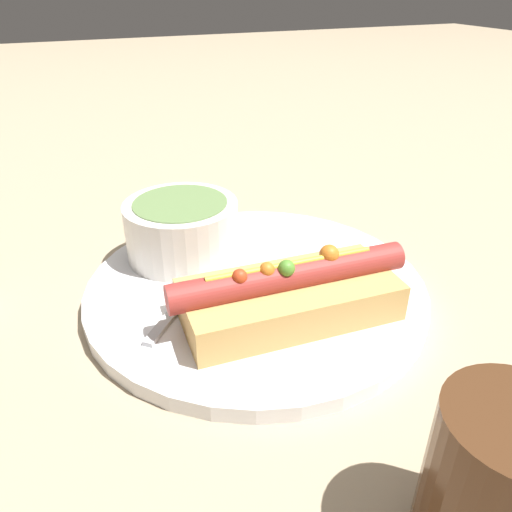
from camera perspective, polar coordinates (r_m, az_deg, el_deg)
The scene contains 6 objects.
ground_plane at distance 0.45m, azimuth 0.00°, elevation -4.40°, with size 4.00×4.00×0.00m, color tan.
dinner_plate at distance 0.45m, azimuth 0.00°, elevation -3.69°, with size 0.30×0.30×0.01m.
hot_dog at distance 0.39m, azimuth 3.86°, elevation -4.33°, with size 0.19×0.08×0.06m.
soup_bowl at distance 0.48m, azimuth -8.46°, elevation 3.35°, with size 0.11×0.11×0.05m.
spoon at distance 0.45m, azimuth -5.63°, elevation -1.48°, with size 0.11×0.12×0.01m.
drinking_glass at distance 0.28m, azimuth 25.84°, elevation -22.77°, with size 0.07×0.07×0.09m.
Camera 1 is at (-0.14, -0.34, 0.25)m, focal length 35.00 mm.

